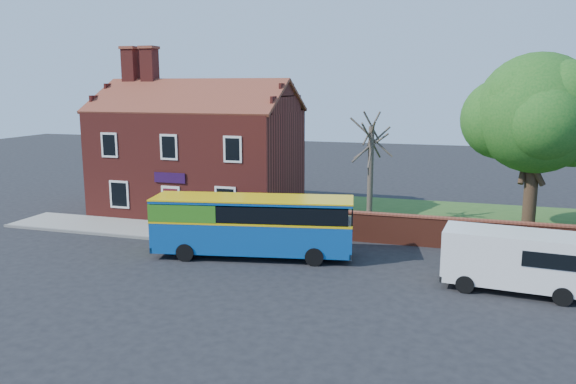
% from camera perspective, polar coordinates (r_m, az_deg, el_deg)
% --- Properties ---
extents(ground, '(120.00, 120.00, 0.00)m').
position_cam_1_polar(ground, '(24.77, -5.68, -8.37)').
color(ground, black).
rests_on(ground, ground).
extents(pavement, '(18.00, 3.50, 0.12)m').
position_cam_1_polar(pavement, '(32.72, -13.17, -3.78)').
color(pavement, gray).
rests_on(pavement, ground).
extents(kerb, '(18.00, 0.15, 0.14)m').
position_cam_1_polar(kerb, '(31.27, -14.78, -4.50)').
color(kerb, slate).
rests_on(kerb, ground).
extents(grass_strip, '(26.00, 12.00, 0.04)m').
position_cam_1_polar(grass_strip, '(35.70, 22.79, -3.20)').
color(grass_strip, '#426B28').
rests_on(grass_strip, ground).
extents(shop_building, '(12.30, 8.13, 10.50)m').
position_cam_1_polar(shop_building, '(37.10, -8.98, 3.33)').
color(shop_building, maroon).
rests_on(shop_building, ground).
extents(boundary_wall, '(22.00, 0.38, 1.60)m').
position_cam_1_polar(boundary_wall, '(29.73, 23.99, -4.39)').
color(boundary_wall, maroon).
rests_on(boundary_wall, ground).
extents(bus, '(9.77, 4.08, 2.90)m').
position_cam_1_polar(bus, '(26.90, -4.24, -3.15)').
color(bus, '#0E4A9A').
rests_on(bus, ground).
extents(van_near, '(5.64, 2.68, 2.40)m').
position_cam_1_polar(van_near, '(24.19, 22.06, -6.25)').
color(van_near, white).
rests_on(van_near, ground).
extents(large_tree, '(8.09, 6.40, 9.87)m').
position_cam_1_polar(large_tree, '(33.06, 24.04, 6.97)').
color(large_tree, black).
rests_on(large_tree, ground).
extents(bare_tree, '(2.37, 2.83, 6.33)m').
position_cam_1_polar(bare_tree, '(33.18, 8.38, 2.21)').
color(bare_tree, '#4C4238').
rests_on(bare_tree, ground).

